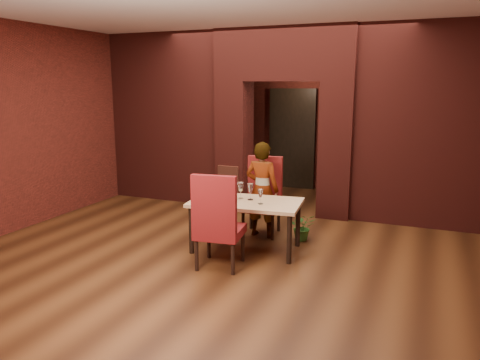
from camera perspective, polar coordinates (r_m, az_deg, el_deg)
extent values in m
plane|color=#482612|center=(6.77, 0.09, -7.84)|extent=(8.00, 8.00, 0.00)
cube|color=silver|center=(6.45, 0.10, 20.03)|extent=(7.00, 8.00, 0.04)
cube|color=maroon|center=(10.22, 8.73, 7.83)|extent=(7.00, 0.04, 3.20)
cube|color=maroon|center=(8.39, -22.74, 6.25)|extent=(0.04, 8.00, 3.20)
cube|color=maroon|center=(8.67, -0.69, 4.31)|extent=(0.55, 0.55, 2.30)
cube|color=maroon|center=(8.12, 11.76, 3.56)|extent=(0.55, 0.55, 2.30)
cube|color=maroon|center=(8.28, 5.55, 15.00)|extent=(2.45, 0.55, 0.90)
cube|color=maroon|center=(9.27, -8.83, 7.45)|extent=(2.28, 0.35, 3.20)
cube|color=maroon|center=(7.93, 22.02, 6.04)|extent=(2.28, 0.35, 3.20)
cube|color=#AC4B32|center=(8.50, -1.46, 0.05)|extent=(0.40, 0.03, 0.50)
cube|color=black|center=(10.31, 6.39, 4.86)|extent=(0.90, 0.08, 2.10)
cube|color=black|center=(10.27, 6.33, 4.84)|extent=(1.02, 0.04, 2.22)
cube|color=tan|center=(6.46, 0.71, -5.56)|extent=(1.57, 0.99, 0.70)
cube|color=maroon|center=(7.06, 2.64, -2.05)|extent=(0.59, 0.59, 1.17)
cube|color=maroon|center=(5.83, -2.46, -4.86)|extent=(0.62, 0.62, 1.21)
imported|color=white|center=(6.96, 2.71, -1.17)|extent=(0.55, 0.38, 1.43)
cube|color=white|center=(6.29, -1.64, -2.72)|extent=(0.33, 0.31, 0.00)
cylinder|color=silver|center=(6.44, -4.45, -1.31)|extent=(0.20, 0.20, 0.25)
cylinder|color=white|center=(6.53, -2.77, -1.02)|extent=(0.06, 0.06, 0.27)
imported|color=#285A1E|center=(6.95, 7.63, -5.67)|extent=(0.46, 0.43, 0.40)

